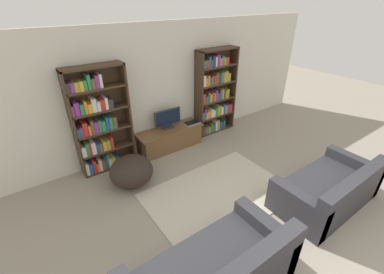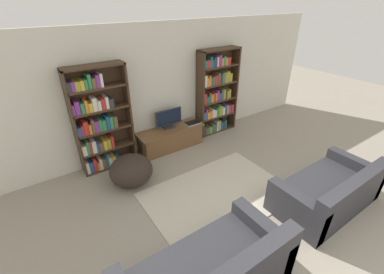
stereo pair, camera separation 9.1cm
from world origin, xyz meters
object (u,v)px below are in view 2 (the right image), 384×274
object	(u,v)px
television	(169,118)
laptop	(193,123)
bookshelf_left	(99,122)
beanbag_ottoman	(131,170)
couch_right_sofa	(328,192)
bookshelf_right	(216,94)
tv_stand	(171,138)

from	to	relation	value
television	laptop	world-z (taller)	television
bookshelf_left	laptop	world-z (taller)	bookshelf_left
laptop	beanbag_ottoman	xyz separation A→B (m)	(-1.76, -0.62, -0.21)
laptop	couch_right_sofa	bearing A→B (deg)	-78.24
bookshelf_right	tv_stand	xyz separation A→B (m)	(-1.32, -0.12, -0.73)
bookshelf_right	tv_stand	world-z (taller)	bookshelf_right
laptop	couch_right_sofa	size ratio (longest dim) A/B	0.20
tv_stand	laptop	world-z (taller)	laptop
tv_stand	bookshelf_right	bearing A→B (deg)	5.14
television	beanbag_ottoman	size ratio (longest dim) A/B	0.81
laptop	couch_right_sofa	world-z (taller)	couch_right_sofa
bookshelf_right	laptop	distance (m)	0.92
bookshelf_right	television	xyz separation A→B (m)	(-1.32, -0.05, -0.27)
tv_stand	television	xyz separation A→B (m)	(-0.00, 0.07, 0.46)
beanbag_ottoman	bookshelf_right	bearing A→B (deg)	17.41
beanbag_ottoman	laptop	bearing A→B (deg)	19.50
television	laptop	xyz separation A→B (m)	(0.55, -0.12, -0.21)
tv_stand	beanbag_ottoman	distance (m)	1.39
television	bookshelf_right	bearing A→B (deg)	2.29
laptop	bookshelf_right	bearing A→B (deg)	12.44
laptop	couch_right_sofa	distance (m)	3.00
couch_right_sofa	bookshelf_right	bearing A→B (deg)	87.09
bookshelf_left	beanbag_ottoman	distance (m)	1.08
bookshelf_right	beanbag_ottoman	size ratio (longest dim) A/B	2.62
bookshelf_left	bookshelf_right	xyz separation A→B (m)	(2.75, -0.00, -0.00)
bookshelf_left	beanbag_ottoman	size ratio (longest dim) A/B	2.62
beanbag_ottoman	couch_right_sofa	bearing A→B (deg)	-44.23
couch_right_sofa	tv_stand	bearing A→B (deg)	111.27
couch_right_sofa	beanbag_ottoman	world-z (taller)	couch_right_sofa
television	couch_right_sofa	distance (m)	3.29
television	beanbag_ottoman	distance (m)	1.48
bookshelf_right	laptop	xyz separation A→B (m)	(-0.77, -0.17, -0.48)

